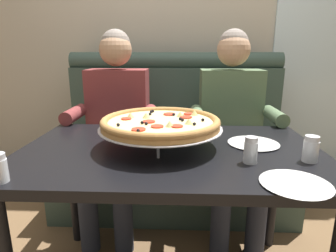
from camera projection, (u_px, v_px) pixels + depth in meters
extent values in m
cube|color=#BCB29E|center=(176.00, 20.00, 2.45)|extent=(6.00, 0.12, 2.80)
cube|color=#384C42|center=(174.00, 178.00, 2.08)|extent=(1.68, 0.60, 0.46)
cube|color=#384C42|center=(175.00, 107.00, 2.34)|extent=(1.68, 0.18, 0.65)
cylinder|color=#384C42|center=(175.00, 61.00, 2.24)|extent=(1.68, 0.14, 0.14)
cube|color=black|center=(170.00, 153.00, 1.24)|extent=(1.31, 0.81, 0.04)
cylinder|color=black|center=(74.00, 189.00, 1.68)|extent=(0.06, 0.06, 0.68)
cylinder|color=black|center=(273.00, 193.00, 1.63)|extent=(0.06, 0.06, 0.68)
cube|color=#2D3342|center=(113.00, 150.00, 1.77)|extent=(0.34, 0.40, 0.15)
cylinder|color=#2D3342|center=(88.00, 214.00, 1.61)|extent=(0.11, 0.11, 0.46)
cylinder|color=#2D3342|center=(123.00, 215.00, 1.61)|extent=(0.11, 0.11, 0.46)
cube|color=brown|center=(119.00, 111.00, 1.93)|extent=(0.40, 0.22, 0.56)
cylinder|color=brown|center=(74.00, 114.00, 1.72)|extent=(0.08, 0.28, 0.08)
cylinder|color=brown|center=(149.00, 115.00, 1.71)|extent=(0.08, 0.28, 0.08)
sphere|color=tan|center=(116.00, 50.00, 1.81)|extent=(0.21, 0.21, 0.21)
sphere|color=gray|center=(116.00, 44.00, 1.81)|extent=(0.19, 0.19, 0.19)
cube|color=#2D3342|center=(234.00, 151.00, 1.74)|extent=(0.34, 0.40, 0.15)
cylinder|color=#2D3342|center=(221.00, 217.00, 1.58)|extent=(0.11, 0.11, 0.46)
cylinder|color=#2D3342|center=(257.00, 218.00, 1.57)|extent=(0.11, 0.11, 0.46)
cube|color=#56704C|center=(229.00, 112.00, 1.90)|extent=(0.40, 0.22, 0.56)
cylinder|color=#56704C|center=(197.00, 115.00, 1.69)|extent=(0.08, 0.28, 0.08)
cylinder|color=#56704C|center=(275.00, 116.00, 1.67)|extent=(0.08, 0.28, 0.08)
sphere|color=tan|center=(234.00, 50.00, 1.78)|extent=(0.21, 0.21, 0.21)
sphere|color=gray|center=(234.00, 44.00, 1.78)|extent=(0.19, 0.19, 0.19)
cylinder|color=silver|center=(158.00, 148.00, 1.11)|extent=(0.01, 0.01, 0.09)
cylinder|color=silver|center=(136.00, 132.00, 1.32)|extent=(0.01, 0.01, 0.09)
cylinder|color=silver|center=(188.00, 133.00, 1.31)|extent=(0.01, 0.01, 0.09)
torus|color=silver|center=(161.00, 129.00, 1.24)|extent=(0.30, 0.30, 0.01)
cylinder|color=silver|center=(161.00, 128.00, 1.24)|extent=(0.54, 0.54, 0.00)
cylinder|color=#B77F42|center=(160.00, 125.00, 1.23)|extent=(0.52, 0.52, 0.02)
torus|color=#B77F42|center=(160.00, 121.00, 1.23)|extent=(0.52, 0.52, 0.03)
cylinder|color=beige|center=(160.00, 122.00, 1.23)|extent=(0.46, 0.46, 0.01)
cylinder|color=red|center=(177.00, 126.00, 1.13)|extent=(0.05, 0.05, 0.01)
cylinder|color=red|center=(157.00, 126.00, 1.13)|extent=(0.05, 0.05, 0.01)
cylinder|color=red|center=(139.00, 129.00, 1.08)|extent=(0.06, 0.06, 0.01)
cylinder|color=red|center=(126.00, 119.00, 1.26)|extent=(0.05, 0.05, 0.01)
cylinder|color=red|center=(169.00, 114.00, 1.35)|extent=(0.06, 0.06, 0.01)
cylinder|color=red|center=(186.00, 117.00, 1.29)|extent=(0.06, 0.06, 0.01)
cylinder|color=red|center=(149.00, 121.00, 1.21)|extent=(0.06, 0.06, 0.01)
cylinder|color=red|center=(188.00, 114.00, 1.36)|extent=(0.05, 0.05, 0.01)
sphere|color=black|center=(142.00, 123.00, 1.17)|extent=(0.01, 0.01, 0.01)
sphere|color=black|center=(138.00, 131.00, 1.05)|extent=(0.01, 0.01, 0.01)
sphere|color=black|center=(118.00, 125.00, 1.14)|extent=(0.01, 0.01, 0.01)
sphere|color=black|center=(174.00, 114.00, 1.33)|extent=(0.01, 0.01, 0.01)
sphere|color=black|center=(151.00, 112.00, 1.39)|extent=(0.01, 0.01, 0.01)
sphere|color=black|center=(180.00, 119.00, 1.24)|extent=(0.01, 0.01, 0.01)
sphere|color=black|center=(146.00, 124.00, 1.16)|extent=(0.01, 0.01, 0.01)
sphere|color=black|center=(194.00, 124.00, 1.15)|extent=(0.01, 0.01, 0.01)
sphere|color=black|center=(153.00, 111.00, 1.40)|extent=(0.01, 0.01, 0.01)
sphere|color=black|center=(150.00, 114.00, 1.34)|extent=(0.01, 0.01, 0.01)
sphere|color=black|center=(183.00, 120.00, 1.22)|extent=(0.01, 0.01, 0.01)
sphere|color=black|center=(203.00, 120.00, 1.22)|extent=(0.01, 0.01, 0.01)
cone|color=#CCC675|center=(171.00, 124.00, 1.13)|extent=(0.04, 0.04, 0.02)
cone|color=#CCC675|center=(194.00, 113.00, 1.34)|extent=(0.04, 0.04, 0.02)
cone|color=#CCC675|center=(189.00, 121.00, 1.17)|extent=(0.04, 0.04, 0.02)
cone|color=#CCC675|center=(130.00, 115.00, 1.28)|extent=(0.04, 0.04, 0.02)
cone|color=#CCC675|center=(146.00, 115.00, 1.28)|extent=(0.04, 0.04, 0.02)
cone|color=#CCC675|center=(180.00, 114.00, 1.31)|extent=(0.04, 0.04, 0.02)
cylinder|color=white|center=(251.00, 152.00, 1.06)|extent=(0.05, 0.05, 0.08)
cylinder|color=#A82D19|center=(250.00, 157.00, 1.07)|extent=(0.04, 0.04, 0.05)
cylinder|color=silver|center=(252.00, 140.00, 1.05)|extent=(0.05, 0.05, 0.02)
cylinder|color=white|center=(310.00, 151.00, 1.07)|extent=(0.06, 0.06, 0.08)
cylinder|color=#4C6633|center=(310.00, 156.00, 1.08)|extent=(0.05, 0.05, 0.04)
cylinder|color=silver|center=(312.00, 139.00, 1.06)|extent=(0.05, 0.05, 0.02)
cylinder|color=silver|center=(0.00, 175.00, 0.91)|extent=(0.05, 0.05, 0.05)
cylinder|color=white|center=(295.00, 184.00, 0.89)|extent=(0.16, 0.16, 0.01)
cone|color=white|center=(296.00, 182.00, 0.89)|extent=(0.22, 0.22, 0.01)
cylinder|color=white|center=(253.00, 143.00, 1.29)|extent=(0.16, 0.16, 0.01)
cone|color=white|center=(253.00, 142.00, 1.29)|extent=(0.23, 0.23, 0.01)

